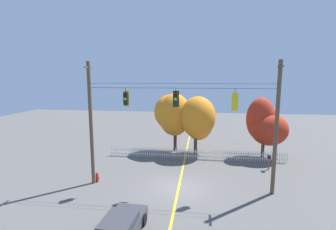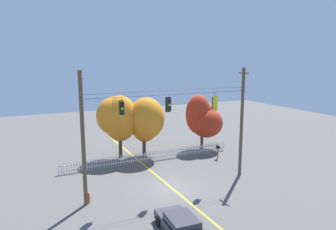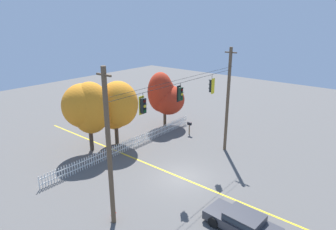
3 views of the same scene
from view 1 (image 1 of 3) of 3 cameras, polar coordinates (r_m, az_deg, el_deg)
ground at (r=19.16m, az=2.45°, el=-16.40°), size 80.00×80.00×0.00m
lane_centerline_stripe at (r=19.16m, az=2.45°, el=-16.39°), size 0.16×36.00×0.01m
signal_support_span at (r=17.68m, az=2.55°, el=-2.40°), size 13.51×1.10×9.27m
traffic_signal_westbound_side at (r=18.18m, az=-9.70°, el=3.74°), size 0.43×0.38×1.35m
traffic_signal_northbound_secondary at (r=17.45m, az=1.80°, el=3.72°), size 0.43×0.38×1.33m
traffic_signal_eastbound_side at (r=17.49m, az=15.08°, el=2.99°), size 0.43×0.38×1.51m
white_picket_fence at (r=25.21m, az=6.31°, el=-8.92°), size 17.47×0.06×1.02m
autumn_maple_near_fence at (r=26.90m, az=1.10°, el=0.36°), size 4.01×3.89×6.42m
autumn_maple_mid at (r=26.10m, az=6.94°, el=-0.84°), size 3.68×3.77×6.18m
autumn_oak_far_east at (r=26.81m, az=21.36°, el=-1.79°), size 3.98×3.62×6.09m
parked_car at (r=13.99m, az=-11.10°, el=-24.00°), size 2.14×4.31×1.15m
fire_hydrant at (r=20.74m, az=-15.98°, el=-13.58°), size 0.38×0.22×0.77m
roadside_mailbox at (r=23.83m, az=22.23°, el=-9.10°), size 0.25×0.44×1.36m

